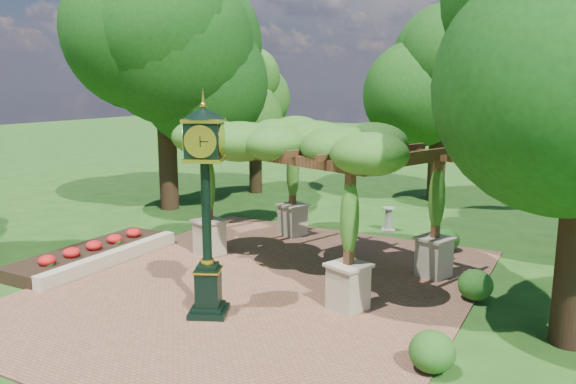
% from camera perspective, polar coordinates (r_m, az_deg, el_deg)
% --- Properties ---
extents(ground, '(120.00, 120.00, 0.00)m').
position_cam_1_polar(ground, '(13.67, -5.09, -10.85)').
color(ground, '#1E4714').
rests_on(ground, ground).
extents(brick_plaza, '(10.00, 12.00, 0.04)m').
position_cam_1_polar(brick_plaza, '(14.45, -2.87, -9.52)').
color(brick_plaza, brown).
rests_on(brick_plaza, ground).
extents(border_wall, '(0.35, 5.00, 0.40)m').
position_cam_1_polar(border_wall, '(16.79, -17.43, -6.44)').
color(border_wall, '#C6B793').
rests_on(border_wall, ground).
extents(flower_bed, '(1.50, 5.00, 0.36)m').
position_cam_1_polar(flower_bed, '(17.43, -19.50, -6.00)').
color(flower_bed, red).
rests_on(flower_bed, ground).
extents(pedestal_clock, '(1.21, 1.21, 4.65)m').
position_cam_1_polar(pedestal_clock, '(12.05, -8.37, -0.07)').
color(pedestal_clock, black).
rests_on(pedestal_clock, brick_plaza).
extents(pergola, '(7.46, 5.99, 4.08)m').
position_cam_1_polar(pergola, '(15.34, 2.84, 4.46)').
color(pergola, tan).
rests_on(pergola, brick_plaza).
extents(sundial, '(0.57, 0.57, 0.85)m').
position_cam_1_polar(sundial, '(19.92, 10.16, -2.90)').
color(sundial, gray).
rests_on(sundial, ground).
extents(shrub_front, '(0.87, 0.87, 0.74)m').
position_cam_1_polar(shrub_front, '(10.59, 14.44, -15.43)').
color(shrub_front, '#225217').
rests_on(shrub_front, brick_plaza).
extents(shrub_mid, '(1.08, 1.08, 0.73)m').
position_cam_1_polar(shrub_mid, '(14.10, 18.51, -8.94)').
color(shrub_mid, '#225718').
rests_on(shrub_mid, brick_plaza).
extents(shrub_back, '(0.96, 0.96, 0.69)m').
position_cam_1_polar(shrub_back, '(17.89, 15.84, -4.68)').
color(shrub_back, '#24631C').
rests_on(shrub_back, brick_plaza).
extents(tree_west_near, '(5.70, 5.70, 8.95)m').
position_cam_1_polar(tree_west_near, '(23.26, -12.51, 13.33)').
color(tree_west_near, '#382416').
rests_on(tree_west_near, ground).
extents(tree_west_far, '(3.27, 3.27, 6.44)m').
position_cam_1_polar(tree_west_far, '(26.32, -3.39, 9.41)').
color(tree_west_far, black).
rests_on(tree_west_far, ground).
extents(tree_north, '(4.97, 4.97, 8.46)m').
position_cam_1_polar(tree_north, '(25.25, 15.34, 12.19)').
color(tree_north, '#342215').
rests_on(tree_north, ground).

